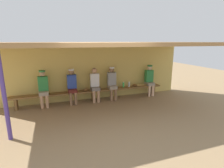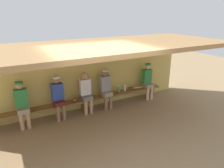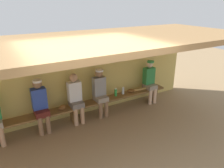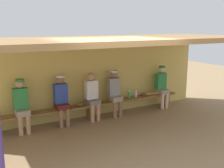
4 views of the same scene
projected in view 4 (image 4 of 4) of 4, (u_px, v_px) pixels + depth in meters
ground_plane at (117, 140)px, 6.25m from camera, size 24.00×24.00×0.00m
back_wall at (82, 79)px, 7.72m from camera, size 8.00×0.20×2.20m
dugout_roof at (103, 40)px, 6.36m from camera, size 8.00×2.80×0.12m
bench at (89, 107)px, 7.49m from camera, size 6.00×0.36×0.46m
player_middle at (21, 103)px, 6.55m from camera, size 0.34×0.42×1.34m
player_near_post at (92, 94)px, 7.46m from camera, size 0.34×0.42×1.34m
player_leftmost at (61, 98)px, 7.03m from camera, size 0.34×0.42×1.34m
player_rightmost at (162, 85)px, 8.63m from camera, size 0.34×0.42×1.34m
player_in_red at (115, 91)px, 7.80m from camera, size 0.34×0.42×1.34m
water_bottle_blue at (129, 94)px, 8.10m from camera, size 0.07×0.07×0.23m
water_bottle_clear at (136, 94)px, 8.24m from camera, size 0.08×0.08×0.22m
baseball_glove_dark_brown at (143, 94)px, 8.37m from camera, size 0.25×0.19×0.09m
baseball_glove_tan at (80, 104)px, 7.35m from camera, size 0.29×0.28×0.09m
baseball_bat at (152, 94)px, 8.50m from camera, size 0.76×0.12×0.07m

